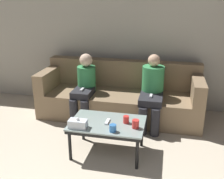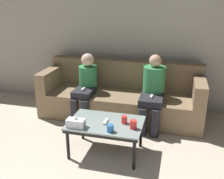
{
  "view_description": "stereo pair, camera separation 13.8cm",
  "coord_description": "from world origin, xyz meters",
  "px_view_note": "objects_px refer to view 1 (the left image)",
  "views": [
    {
      "loc": [
        0.75,
        -0.51,
        1.93
      ],
      "look_at": [
        0.0,
        2.9,
        0.67
      ],
      "focal_mm": 42.0,
      "sensor_mm": 36.0,
      "label": 1
    },
    {
      "loc": [
        0.88,
        -0.47,
        1.93
      ],
      "look_at": [
        0.0,
        2.9,
        0.67
      ],
      "focal_mm": 42.0,
      "sensor_mm": 36.0,
      "label": 2
    }
  ],
  "objects_px": {
    "cup_far_center": "(136,124)",
    "tissue_box": "(78,124)",
    "couch": "(120,97)",
    "cup_near_left": "(113,128)",
    "coffee_table": "(107,125)",
    "cup_near_right": "(126,119)",
    "seated_person_left_end": "(85,85)",
    "game_remote": "(107,122)",
    "seated_person_mid_left": "(152,89)"
  },
  "relations": [
    {
      "from": "cup_far_center",
      "to": "seated_person_mid_left",
      "type": "height_order",
      "value": "seated_person_mid_left"
    },
    {
      "from": "seated_person_left_end",
      "to": "cup_near_left",
      "type": "bearing_deg",
      "value": -58.29
    },
    {
      "from": "couch",
      "to": "seated_person_mid_left",
      "type": "height_order",
      "value": "seated_person_mid_left"
    },
    {
      "from": "cup_near_right",
      "to": "game_remote",
      "type": "xyz_separation_m",
      "value": [
        -0.23,
        -0.04,
        -0.04
      ]
    },
    {
      "from": "seated_person_left_end",
      "to": "cup_near_right",
      "type": "bearing_deg",
      "value": -47.65
    },
    {
      "from": "cup_far_center",
      "to": "coffee_table",
      "type": "bearing_deg",
      "value": 169.05
    },
    {
      "from": "tissue_box",
      "to": "seated_person_left_end",
      "type": "relative_size",
      "value": 0.21
    },
    {
      "from": "cup_near_right",
      "to": "seated_person_mid_left",
      "type": "xyz_separation_m",
      "value": [
        0.25,
        0.91,
        0.1
      ]
    },
    {
      "from": "cup_near_left",
      "to": "tissue_box",
      "type": "height_order",
      "value": "tissue_box"
    },
    {
      "from": "cup_near_right",
      "to": "cup_far_center",
      "type": "height_order",
      "value": "cup_far_center"
    },
    {
      "from": "cup_far_center",
      "to": "game_remote",
      "type": "relative_size",
      "value": 0.69
    },
    {
      "from": "cup_near_left",
      "to": "coffee_table",
      "type": "bearing_deg",
      "value": 118.27
    },
    {
      "from": "cup_near_left",
      "to": "seated_person_mid_left",
      "type": "xyz_separation_m",
      "value": [
        0.36,
        1.16,
        0.1
      ]
    },
    {
      "from": "tissue_box",
      "to": "seated_person_mid_left",
      "type": "relative_size",
      "value": 0.2
    },
    {
      "from": "cup_near_right",
      "to": "cup_far_center",
      "type": "distance_m",
      "value": 0.17
    },
    {
      "from": "tissue_box",
      "to": "game_remote",
      "type": "relative_size",
      "value": 1.47
    },
    {
      "from": "couch",
      "to": "coffee_table",
      "type": "height_order",
      "value": "couch"
    },
    {
      "from": "seated_person_left_end",
      "to": "tissue_box",
      "type": "bearing_deg",
      "value": -75.88
    },
    {
      "from": "couch",
      "to": "seated_person_left_end",
      "type": "height_order",
      "value": "seated_person_left_end"
    },
    {
      "from": "cup_far_center",
      "to": "seated_person_left_end",
      "type": "bearing_deg",
      "value": 133.4
    },
    {
      "from": "couch",
      "to": "cup_near_right",
      "type": "height_order",
      "value": "couch"
    },
    {
      "from": "cup_far_center",
      "to": "seated_person_left_end",
      "type": "height_order",
      "value": "seated_person_left_end"
    },
    {
      "from": "game_remote",
      "to": "couch",
      "type": "bearing_deg",
      "value": 93.12
    },
    {
      "from": "tissue_box",
      "to": "seated_person_left_end",
      "type": "bearing_deg",
      "value": 104.12
    },
    {
      "from": "tissue_box",
      "to": "seated_person_left_end",
      "type": "height_order",
      "value": "seated_person_left_end"
    },
    {
      "from": "cup_far_center",
      "to": "cup_near_left",
      "type": "bearing_deg",
      "value": -149.61
    },
    {
      "from": "cup_far_center",
      "to": "game_remote",
      "type": "height_order",
      "value": "cup_far_center"
    },
    {
      "from": "coffee_table",
      "to": "game_remote",
      "type": "height_order",
      "value": "game_remote"
    },
    {
      "from": "game_remote",
      "to": "seated_person_mid_left",
      "type": "bearing_deg",
      "value": 63.42
    },
    {
      "from": "game_remote",
      "to": "cup_near_left",
      "type": "bearing_deg",
      "value": -61.73
    },
    {
      "from": "cup_far_center",
      "to": "tissue_box",
      "type": "distance_m",
      "value": 0.69
    },
    {
      "from": "coffee_table",
      "to": "cup_near_left",
      "type": "height_order",
      "value": "cup_near_left"
    },
    {
      "from": "couch",
      "to": "coffee_table",
      "type": "distance_m",
      "value": 1.18
    },
    {
      "from": "couch",
      "to": "cup_near_left",
      "type": "height_order",
      "value": "couch"
    },
    {
      "from": "tissue_box",
      "to": "cup_far_center",
      "type": "bearing_deg",
      "value": 11.72
    },
    {
      "from": "coffee_table",
      "to": "tissue_box",
      "type": "bearing_deg",
      "value": -146.18
    },
    {
      "from": "game_remote",
      "to": "seated_person_mid_left",
      "type": "relative_size",
      "value": 0.14
    },
    {
      "from": "coffee_table",
      "to": "tissue_box",
      "type": "xyz_separation_m",
      "value": [
        -0.31,
        -0.21,
        0.1
      ]
    },
    {
      "from": "seated_person_mid_left",
      "to": "tissue_box",
      "type": "bearing_deg",
      "value": -124.19
    },
    {
      "from": "tissue_box",
      "to": "seated_person_left_end",
      "type": "distance_m",
      "value": 1.2
    },
    {
      "from": "cup_far_center",
      "to": "tissue_box",
      "type": "bearing_deg",
      "value": -168.28
    },
    {
      "from": "cup_far_center",
      "to": "couch",
      "type": "bearing_deg",
      "value": 108.75
    },
    {
      "from": "coffee_table",
      "to": "seated_person_mid_left",
      "type": "bearing_deg",
      "value": 63.42
    },
    {
      "from": "cup_near_right",
      "to": "tissue_box",
      "type": "bearing_deg",
      "value": -155.65
    },
    {
      "from": "couch",
      "to": "seated_person_mid_left",
      "type": "xyz_separation_m",
      "value": [
        0.54,
        -0.23,
        0.26
      ]
    },
    {
      "from": "cup_near_left",
      "to": "game_remote",
      "type": "distance_m",
      "value": 0.24
    },
    {
      "from": "cup_near_left",
      "to": "seated_person_mid_left",
      "type": "relative_size",
      "value": 0.08
    },
    {
      "from": "game_remote",
      "to": "seated_person_mid_left",
      "type": "height_order",
      "value": "seated_person_mid_left"
    },
    {
      "from": "couch",
      "to": "game_remote",
      "type": "distance_m",
      "value": 1.19
    },
    {
      "from": "cup_near_right",
      "to": "seated_person_mid_left",
      "type": "bearing_deg",
      "value": 74.94
    }
  ]
}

